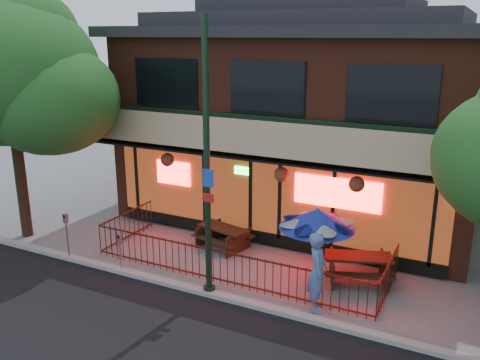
{
  "coord_description": "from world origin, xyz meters",
  "views": [
    {
      "loc": [
        6.11,
        -10.74,
        6.57
      ],
      "look_at": [
        -0.31,
        2.0,
        2.44
      ],
      "focal_mm": 38.0,
      "sensor_mm": 36.0,
      "label": 1
    }
  ],
  "objects_px": {
    "picnic_table_left": "(223,234)",
    "patio_umbrella": "(317,219)",
    "parking_meter_far": "(66,228)",
    "street_tree_left": "(10,64)",
    "street_light": "(207,178)",
    "pedestrian": "(318,272)",
    "parking_meter_near": "(120,247)",
    "picnic_table_right": "(358,264)"
  },
  "relations": [
    {
      "from": "street_light",
      "to": "pedestrian",
      "type": "bearing_deg",
      "value": 10.35
    },
    {
      "from": "pedestrian",
      "to": "picnic_table_right",
      "type": "bearing_deg",
      "value": -33.81
    },
    {
      "from": "picnic_table_left",
      "to": "picnic_table_right",
      "type": "distance_m",
      "value": 4.41
    },
    {
      "from": "street_light",
      "to": "picnic_table_left",
      "type": "relative_size",
      "value": 3.76
    },
    {
      "from": "street_tree_left",
      "to": "pedestrian",
      "type": "height_order",
      "value": "street_tree_left"
    },
    {
      "from": "street_tree_left",
      "to": "street_light",
      "type": "bearing_deg",
      "value": -6.04
    },
    {
      "from": "parking_meter_near",
      "to": "picnic_table_left",
      "type": "bearing_deg",
      "value": 58.47
    },
    {
      "from": "street_tree_left",
      "to": "patio_umbrella",
      "type": "height_order",
      "value": "street_tree_left"
    },
    {
      "from": "street_light",
      "to": "parking_meter_near",
      "type": "bearing_deg",
      "value": -178.44
    },
    {
      "from": "picnic_table_left",
      "to": "patio_umbrella",
      "type": "xyz_separation_m",
      "value": [
        3.44,
        -1.16,
        1.49
      ]
    },
    {
      "from": "patio_umbrella",
      "to": "pedestrian",
      "type": "relative_size",
      "value": 1.13
    },
    {
      "from": "picnic_table_left",
      "to": "patio_umbrella",
      "type": "relative_size",
      "value": 0.82
    },
    {
      "from": "picnic_table_right",
      "to": "parking_meter_near",
      "type": "xyz_separation_m",
      "value": [
        -6.14,
        -2.49,
        0.29
      ]
    },
    {
      "from": "picnic_table_right",
      "to": "patio_umbrella",
      "type": "height_order",
      "value": "patio_umbrella"
    },
    {
      "from": "parking_meter_far",
      "to": "pedestrian",
      "type": "bearing_deg",
      "value": 4.37
    },
    {
      "from": "picnic_table_left",
      "to": "picnic_table_right",
      "type": "height_order",
      "value": "picnic_table_right"
    },
    {
      "from": "pedestrian",
      "to": "picnic_table_left",
      "type": "bearing_deg",
      "value": 41.56
    },
    {
      "from": "street_tree_left",
      "to": "patio_umbrella",
      "type": "distance_m",
      "value": 10.52
    },
    {
      "from": "parking_meter_near",
      "to": "parking_meter_far",
      "type": "distance_m",
      "value": 2.0
    },
    {
      "from": "patio_umbrella",
      "to": "pedestrian",
      "type": "distance_m",
      "value": 1.51
    },
    {
      "from": "patio_umbrella",
      "to": "parking_meter_far",
      "type": "distance_m",
      "value": 7.44
    },
    {
      "from": "street_light",
      "to": "parking_meter_near",
      "type": "height_order",
      "value": "street_light"
    },
    {
      "from": "parking_meter_far",
      "to": "street_light",
      "type": "bearing_deg",
      "value": 0.92
    },
    {
      "from": "parking_meter_far",
      "to": "street_tree_left",
      "type": "bearing_deg",
      "value": 161.69
    },
    {
      "from": "street_tree_left",
      "to": "picnic_table_right",
      "type": "bearing_deg",
      "value": 8.59
    },
    {
      "from": "street_tree_left",
      "to": "pedestrian",
      "type": "bearing_deg",
      "value": -1.6
    },
    {
      "from": "parking_meter_near",
      "to": "parking_meter_far",
      "type": "relative_size",
      "value": 0.81
    },
    {
      "from": "street_light",
      "to": "parking_meter_far",
      "type": "relative_size",
      "value": 4.79
    },
    {
      "from": "street_light",
      "to": "street_tree_left",
      "type": "bearing_deg",
      "value": 173.96
    },
    {
      "from": "picnic_table_left",
      "to": "parking_meter_near",
      "type": "distance_m",
      "value": 3.36
    },
    {
      "from": "pedestrian",
      "to": "parking_meter_far",
      "type": "xyz_separation_m",
      "value": [
        -7.6,
        -0.58,
        -0.02
      ]
    },
    {
      "from": "patio_umbrella",
      "to": "parking_meter_near",
      "type": "relative_size",
      "value": 1.93
    },
    {
      "from": "picnic_table_left",
      "to": "parking_meter_near",
      "type": "bearing_deg",
      "value": -121.53
    },
    {
      "from": "street_light",
      "to": "street_tree_left",
      "type": "height_order",
      "value": "street_tree_left"
    },
    {
      "from": "pedestrian",
      "to": "parking_meter_far",
      "type": "distance_m",
      "value": 7.62
    },
    {
      "from": "street_light",
      "to": "parking_meter_far",
      "type": "bearing_deg",
      "value": -179.08
    },
    {
      "from": "pedestrian",
      "to": "parking_meter_near",
      "type": "distance_m",
      "value": 5.63
    },
    {
      "from": "street_light",
      "to": "parking_meter_near",
      "type": "relative_size",
      "value": 5.94
    },
    {
      "from": "picnic_table_left",
      "to": "parking_meter_far",
      "type": "relative_size",
      "value": 1.27
    },
    {
      "from": "picnic_table_left",
      "to": "street_tree_left",
      "type": "bearing_deg",
      "value": -162.69
    },
    {
      "from": "street_tree_left",
      "to": "picnic_table_right",
      "type": "relative_size",
      "value": 3.73
    },
    {
      "from": "picnic_table_right",
      "to": "parking_meter_far",
      "type": "bearing_deg",
      "value": -162.98
    }
  ]
}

